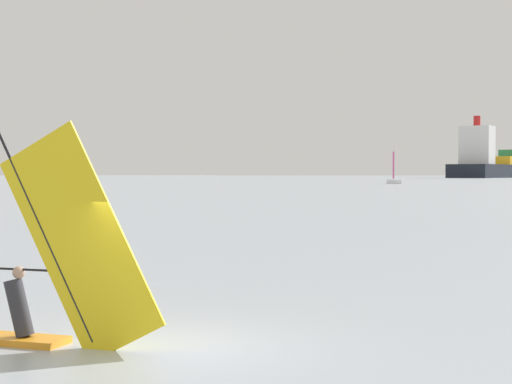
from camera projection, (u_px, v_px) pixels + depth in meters
ground_plane at (168, 348)px, 13.91m from camera, size 4000.00×4000.00×0.00m
windsurfer at (43, 285)px, 14.10m from camera, size 4.26×1.79×4.12m
cargo_ship at (508, 166)px, 528.01m from camera, size 109.98×140.78×36.57m
distant_headland at (430, 160)px, 1294.49m from camera, size 660.02×439.59×47.99m
small_sailboat at (394, 181)px, 224.21m from camera, size 2.98×7.57×9.97m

